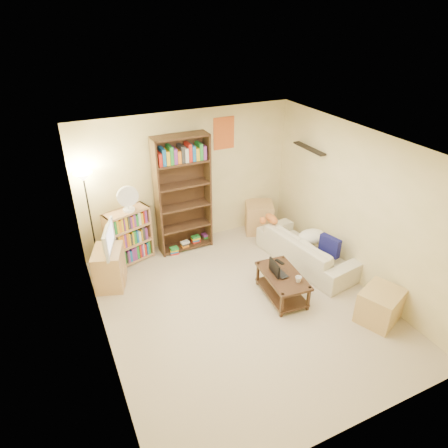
# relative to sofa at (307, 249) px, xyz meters

# --- Properties ---
(room) EXTENTS (4.50, 4.54, 2.52)m
(room) POSITION_rel_sofa_xyz_m (-1.55, -0.59, 1.34)
(room) COLOR beige
(room) RESTS_ON ground
(sofa) EXTENTS (2.14, 1.33, 0.56)m
(sofa) POSITION_rel_sofa_xyz_m (0.00, 0.00, 0.00)
(sofa) COLOR beige
(sofa) RESTS_ON ground
(navy_pillow) EXTENTS (0.20, 0.38, 0.33)m
(navy_pillow) POSITION_rel_sofa_xyz_m (0.15, -0.39, 0.25)
(navy_pillow) COLOR #131455
(navy_pillow) RESTS_ON sofa
(cream_blanket) EXTENTS (0.51, 0.37, 0.22)m
(cream_blanket) POSITION_rel_sofa_xyz_m (0.13, 0.07, 0.20)
(cream_blanket) COLOR white
(cream_blanket) RESTS_ON sofa
(tabby_cat) EXTENTS (0.44, 0.21, 0.15)m
(tabby_cat) POSITION_rel_sofa_xyz_m (-0.36, 0.69, 0.35)
(tabby_cat) COLOR orange
(tabby_cat) RESTS_ON sofa
(coffee_table) EXTENTS (0.60, 0.98, 0.42)m
(coffee_table) POSITION_rel_sofa_xyz_m (-0.90, -0.62, -0.01)
(coffee_table) COLOR #3F2B18
(coffee_table) RESTS_ON ground
(laptop) EXTENTS (0.36, 0.26, 0.03)m
(laptop) POSITION_rel_sofa_xyz_m (-0.88, -0.56, 0.15)
(laptop) COLOR black
(laptop) RESTS_ON coffee_table
(laptop_screen) EXTENTS (0.04, 0.31, 0.21)m
(laptop_screen) POSITION_rel_sofa_xyz_m (-1.02, -0.55, 0.27)
(laptop_screen) COLOR white
(laptop_screen) RESTS_ON laptop
(mug) EXTENTS (0.16, 0.16, 0.09)m
(mug) POSITION_rel_sofa_xyz_m (-0.79, -0.87, 0.19)
(mug) COLOR silver
(mug) RESTS_ON coffee_table
(tv_remote) EXTENTS (0.09, 0.18, 0.02)m
(tv_remote) POSITION_rel_sofa_xyz_m (-0.76, -0.31, 0.15)
(tv_remote) COLOR black
(tv_remote) RESTS_ON coffee_table
(tv_stand) EXTENTS (0.61, 0.72, 0.65)m
(tv_stand) POSITION_rel_sofa_xyz_m (-3.25, 0.84, 0.05)
(tv_stand) COLOR tan
(tv_stand) RESTS_ON ground
(television) EXTENTS (0.79, 0.55, 0.42)m
(television) POSITION_rel_sofa_xyz_m (-3.25, 0.84, 0.59)
(television) COLOR black
(television) RESTS_ON tv_stand
(tall_bookshelf) EXTENTS (0.98, 0.33, 2.16)m
(tall_bookshelf) POSITION_rel_sofa_xyz_m (-1.75, 1.39, 0.86)
(tall_bookshelf) COLOR #46321B
(tall_bookshelf) RESTS_ON ground
(short_bookshelf) EXTENTS (0.84, 0.54, 1.00)m
(short_bookshelf) POSITION_rel_sofa_xyz_m (-2.78, 1.39, 0.22)
(short_bookshelf) COLOR tan
(short_bookshelf) RESTS_ON ground
(desk_fan) EXTENTS (0.36, 0.20, 0.46)m
(desk_fan) POSITION_rel_sofa_xyz_m (-2.73, 1.34, 0.96)
(desk_fan) COLOR white
(desk_fan) RESTS_ON short_bookshelf
(floor_lamp) EXTENTS (0.30, 0.30, 1.75)m
(floor_lamp) POSITION_rel_sofa_xyz_m (-3.35, 1.46, 1.12)
(floor_lamp) COLOR black
(floor_lamp) RESTS_ON ground
(side_table) EXTENTS (0.69, 0.69, 0.60)m
(side_table) POSITION_rel_sofa_xyz_m (-0.19, 1.37, 0.02)
(side_table) COLOR tan
(side_table) RESTS_ON ground
(end_cabinet) EXTENTS (0.74, 0.68, 0.50)m
(end_cabinet) POSITION_rel_sofa_xyz_m (0.10, -1.65, -0.03)
(end_cabinet) COLOR #D9BA69
(end_cabinet) RESTS_ON ground
(book_stacks) EXTENTS (0.88, 0.31, 0.20)m
(book_stacks) POSITION_rel_sofa_xyz_m (-1.65, 1.36, -0.20)
(book_stacks) COLOR red
(book_stacks) RESTS_ON ground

